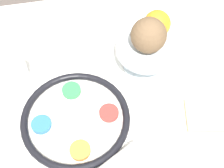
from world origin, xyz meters
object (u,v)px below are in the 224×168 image
bread_plate (203,117)px  cup_near (16,70)px  fruit_stand (146,50)px  coconut (149,35)px  seder_plate (76,119)px  orange_fruit (157,24)px

bread_plate → cup_near: size_ratio=2.02×
fruit_stand → coconut: size_ratio=1.77×
seder_plate → bread_plate: size_ratio=1.95×
seder_plate → bread_plate: seder_plate is taller
cup_near → orange_fruit: bearing=1.5°
seder_plate → orange_fruit: bearing=35.3°
coconut → bread_plate: coconut is taller
cup_near → fruit_stand: bearing=-3.6°
seder_plate → fruit_stand: fruit_stand is taller
fruit_stand → seder_plate: bearing=-146.3°
fruit_stand → bread_plate: fruit_stand is taller
seder_plate → bread_plate: bearing=-9.1°
seder_plate → cup_near: (-0.15, 0.18, 0.02)m
fruit_stand → coconut: (-0.00, -0.01, 0.08)m
fruit_stand → bread_plate: size_ratio=1.15×
fruit_stand → coconut: bearing=-103.3°
bread_plate → fruit_stand: bearing=118.5°
cup_near → seder_plate: bearing=-50.1°
seder_plate → cup_near: size_ratio=3.94×
seder_plate → coconut: 0.30m
fruit_stand → bread_plate: bearing=-61.5°
seder_plate → fruit_stand: (0.23, 0.16, 0.06)m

